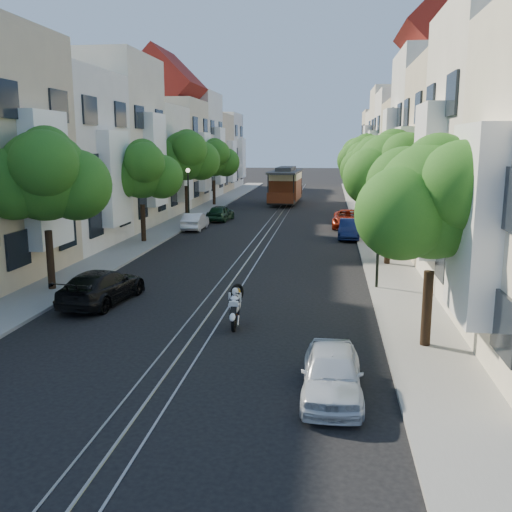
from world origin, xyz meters
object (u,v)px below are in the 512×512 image
(tree_w_a, at_px, (46,178))
(sportbike_rider, at_px, (235,305))
(tree_e_b, at_px, (392,172))
(parked_car_w_near, at_px, (102,287))
(tree_w_c, at_px, (186,157))
(lamp_east, at_px, (379,223))
(parked_car_w_far, at_px, (221,213))
(cable_car, at_px, (286,184))
(tree_w_d, at_px, (214,159))
(tree_e_a, at_px, (436,203))
(tree_w_b, at_px, (142,172))
(parked_car_e_mid, at_px, (350,229))
(lamp_west, at_px, (188,188))
(parked_car_e_near, at_px, (332,373))
(parked_car_w_mid, at_px, (195,221))
(tree_e_d, at_px, (366,158))
(parked_car_e_far, at_px, (348,219))
(tree_e_c, at_px, (375,166))

(tree_w_a, height_order, sportbike_rider, tree_w_a)
(tree_e_b, height_order, parked_car_w_near, tree_e_b)
(tree_e_b, relative_size, tree_w_c, 0.94)
(lamp_east, height_order, parked_car_w_far, lamp_east)
(lamp_east, bearing_deg, cable_car, 100.73)
(tree_w_d, xyz_separation_m, parked_car_w_near, (2.74, -35.44, -3.94))
(tree_e_b, distance_m, tree_w_a, 16.01)
(tree_e_a, xyz_separation_m, tree_w_b, (-14.40, 17.00, 0.00))
(parked_car_e_mid, bearing_deg, lamp_west, 162.38)
(parked_car_e_near, bearing_deg, parked_car_w_mid, 109.92)
(parked_car_w_far, bearing_deg, tree_e_d, -145.67)
(lamp_east, relative_size, cable_car, 0.46)
(tree_e_b, bearing_deg, lamp_west, 136.15)
(sportbike_rider, bearing_deg, parked_car_e_far, 76.10)
(sportbike_rider, height_order, parked_car_e_near, sportbike_rider)
(lamp_east, bearing_deg, tree_w_d, 112.80)
(tree_w_a, distance_m, tree_w_b, 12.00)
(cable_car, height_order, parked_car_e_mid, cable_car)
(tree_e_d, height_order, tree_w_b, tree_e_d)
(tree_w_b, bearing_deg, tree_e_d, 49.73)
(tree_w_c, bearing_deg, cable_car, 63.03)
(parked_car_w_mid, bearing_deg, parked_car_e_far, -167.59)
(tree_w_c, bearing_deg, tree_e_b, -48.01)
(parked_car_e_near, height_order, parked_car_w_far, parked_car_w_far)
(tree_e_b, xyz_separation_m, tree_w_c, (-14.40, 16.00, 0.34))
(lamp_west, xyz_separation_m, parked_car_e_near, (10.70, -28.73, -2.23))
(lamp_east, relative_size, parked_car_e_near, 1.15)
(tree_e_b, relative_size, cable_car, 0.74)
(sportbike_rider, bearing_deg, tree_w_d, 99.03)
(tree_e_a, relative_size, tree_w_a, 0.94)
(tree_e_c, bearing_deg, tree_e_b, -90.00)
(sportbike_rider, bearing_deg, parked_car_e_mid, 73.42)
(parked_car_e_near, xyz_separation_m, parked_car_w_mid, (-9.70, 26.52, -0.01))
(parked_car_e_far, bearing_deg, parked_car_e_near, -89.74)
(tree_e_d, height_order, tree_w_d, tree_e_d)
(tree_e_b, relative_size, lamp_east, 1.61)
(tree_e_a, distance_m, parked_car_e_far, 25.60)
(tree_w_b, distance_m, parked_car_e_far, 15.64)
(tree_e_b, bearing_deg, parked_car_e_near, -100.32)
(parked_car_w_mid, bearing_deg, parked_car_w_far, -100.49)
(tree_e_a, xyz_separation_m, tree_e_d, (0.00, 34.00, 0.47))
(cable_car, bearing_deg, parked_car_w_near, -93.88)
(tree_e_d, bearing_deg, lamp_west, -146.50)
(tree_w_c, relative_size, parked_car_e_near, 1.96)
(tree_e_a, distance_m, cable_car, 42.29)
(tree_e_b, distance_m, lamp_east, 5.41)
(parked_car_w_near, distance_m, parked_car_w_mid, 19.27)
(parked_car_e_far, height_order, parked_car_w_mid, parked_car_e_far)
(tree_e_d, relative_size, parked_car_w_near, 1.50)
(cable_car, relative_size, parked_car_e_mid, 2.36)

